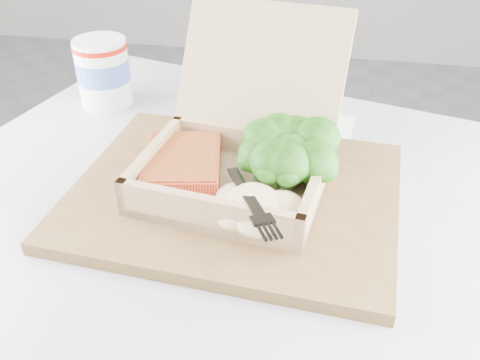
% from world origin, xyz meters
% --- Properties ---
extents(cafe_table, '(0.88, 0.88, 0.70)m').
position_xyz_m(cafe_table, '(0.03, -0.27, 0.52)').
color(cafe_table, black).
rests_on(cafe_table, floor).
extents(serving_tray, '(0.38, 0.32, 0.02)m').
position_xyz_m(serving_tray, '(0.05, -0.23, 0.71)').
color(serving_tray, brown).
rests_on(serving_tray, cafe_table).
extents(takeout_container, '(0.23, 0.26, 0.17)m').
position_xyz_m(takeout_container, '(0.05, -0.20, 0.76)').
color(takeout_container, tan).
rests_on(takeout_container, serving_tray).
extents(salmon_fillet, '(0.10, 0.12, 0.02)m').
position_xyz_m(salmon_fillet, '(-0.01, -0.23, 0.74)').
color(salmon_fillet, '#E8522D').
rests_on(salmon_fillet, takeout_container).
extents(broccoli_pile, '(0.13, 0.13, 0.05)m').
position_xyz_m(broccoli_pile, '(0.11, -0.21, 0.75)').
color(broccoli_pile, '#327F1C').
rests_on(broccoli_pile, takeout_container).
extents(mashed_potatoes, '(0.09, 0.08, 0.03)m').
position_xyz_m(mashed_potatoes, '(0.08, -0.29, 0.74)').
color(mashed_potatoes, beige).
rests_on(mashed_potatoes, takeout_container).
extents(plastic_fork, '(0.08, 0.14, 0.02)m').
position_xyz_m(plastic_fork, '(0.06, -0.27, 0.75)').
color(plastic_fork, black).
rests_on(plastic_fork, mashed_potatoes).
extents(paper_cup, '(0.08, 0.08, 0.10)m').
position_xyz_m(paper_cup, '(-0.18, -0.03, 0.75)').
color(paper_cup, white).
rests_on(paper_cup, cafe_table).
extents(receipt, '(0.09, 0.14, 0.00)m').
position_xyz_m(receipt, '(0.14, -0.07, 0.70)').
color(receipt, white).
rests_on(receipt, cafe_table).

